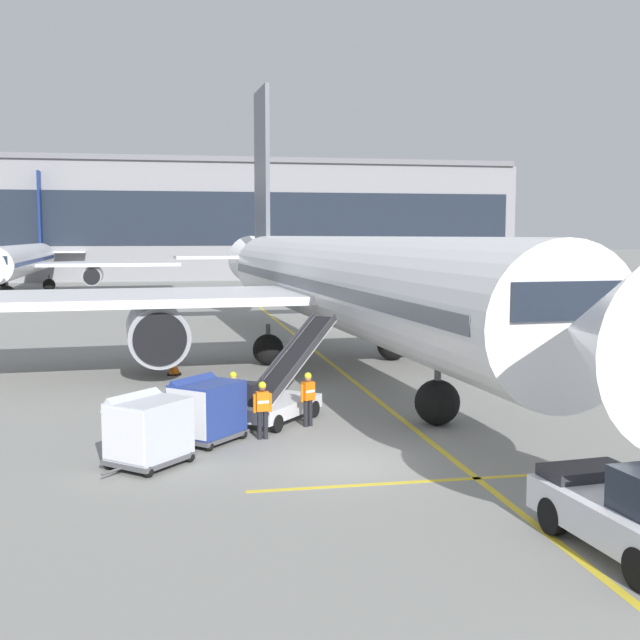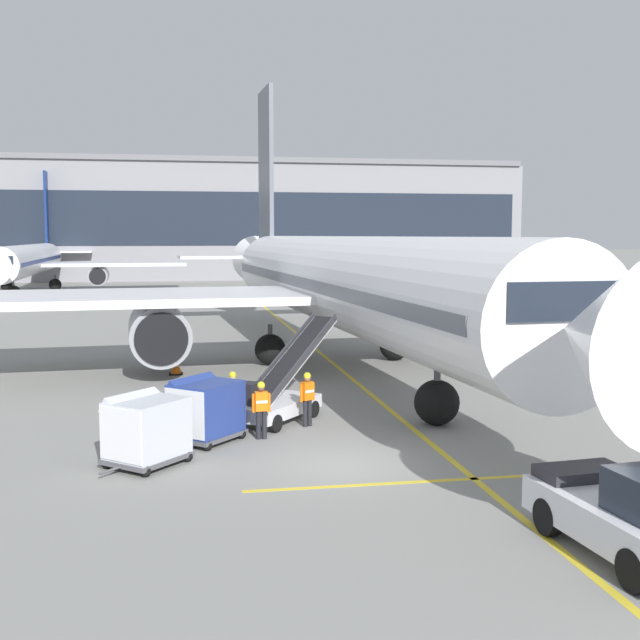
{
  "view_description": "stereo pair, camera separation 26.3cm",
  "coord_description": "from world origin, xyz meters",
  "px_view_note": "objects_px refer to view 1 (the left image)",
  "views": [
    {
      "loc": [
        -4.5,
        -20.37,
        6.08
      ],
      "look_at": [
        0.58,
        6.67,
        3.16
      ],
      "focal_mm": 45.02,
      "sensor_mm": 36.0,
      "label": 1
    },
    {
      "loc": [
        -4.25,
        -20.42,
        6.08
      ],
      "look_at": [
        0.58,
        6.67,
        3.16
      ],
      "focal_mm": 45.02,
      "sensor_mm": 36.0,
      "label": 2
    }
  ],
  "objects_px": {
    "ground_crew_by_loader": "(308,396)",
    "safety_cone_engine_keepout": "(174,367)",
    "ground_crew_marshaller": "(262,406)",
    "distant_airplane": "(23,261)",
    "belt_loader": "(279,393)",
    "pushback_tug": "(639,514)",
    "baggage_cart_second": "(148,429)",
    "baggage_cart_lead": "(206,408)",
    "ground_crew_by_carts": "(233,395)",
    "parked_airplane": "(337,283)"
  },
  "relations": [
    {
      "from": "ground_crew_by_loader",
      "to": "safety_cone_engine_keepout",
      "type": "bearing_deg",
      "value": 111.53
    },
    {
      "from": "ground_crew_marshaller",
      "to": "distant_airplane",
      "type": "xyz_separation_m",
      "value": [
        -18.07,
        67.15,
        2.37
      ]
    },
    {
      "from": "belt_loader",
      "to": "ground_crew_by_loader",
      "type": "xyz_separation_m",
      "value": [
        0.8,
        -0.98,
        0.09
      ]
    },
    {
      "from": "pushback_tug",
      "to": "ground_crew_marshaller",
      "type": "distance_m",
      "value": 11.73
    },
    {
      "from": "baggage_cart_second",
      "to": "safety_cone_engine_keepout",
      "type": "distance_m",
      "value": 14.09
    },
    {
      "from": "pushback_tug",
      "to": "ground_crew_by_loader",
      "type": "height_order",
      "value": "pushback_tug"
    },
    {
      "from": "baggage_cart_lead",
      "to": "ground_crew_by_carts",
      "type": "relative_size",
      "value": 1.48
    },
    {
      "from": "safety_cone_engine_keepout",
      "to": "distant_airplane",
      "type": "relative_size",
      "value": 0.02
    },
    {
      "from": "baggage_cart_second",
      "to": "distant_airplane",
      "type": "height_order",
      "value": "distant_airplane"
    },
    {
      "from": "baggage_cart_lead",
      "to": "distant_airplane",
      "type": "relative_size",
      "value": 0.06
    },
    {
      "from": "belt_loader",
      "to": "ground_crew_marshaller",
      "type": "height_order",
      "value": "belt_loader"
    },
    {
      "from": "baggage_cart_lead",
      "to": "baggage_cart_second",
      "type": "distance_m",
      "value": 2.75
    },
    {
      "from": "baggage_cart_second",
      "to": "ground_crew_by_carts",
      "type": "height_order",
      "value": "baggage_cart_second"
    },
    {
      "from": "ground_crew_marshaller",
      "to": "safety_cone_engine_keepout",
      "type": "xyz_separation_m",
      "value": [
        -2.53,
        11.84,
        -0.66
      ]
    },
    {
      "from": "parked_airplane",
      "to": "ground_crew_marshaller",
      "type": "distance_m",
      "value": 14.07
    },
    {
      "from": "parked_airplane",
      "to": "baggage_cart_second",
      "type": "height_order",
      "value": "parked_airplane"
    },
    {
      "from": "parked_airplane",
      "to": "safety_cone_engine_keepout",
      "type": "height_order",
      "value": "parked_airplane"
    },
    {
      "from": "parked_airplane",
      "to": "baggage_cart_second",
      "type": "bearing_deg",
      "value": -118.81
    },
    {
      "from": "baggage_cart_second",
      "to": "ground_crew_by_loader",
      "type": "relative_size",
      "value": 1.48
    },
    {
      "from": "ground_crew_marshaller",
      "to": "safety_cone_engine_keepout",
      "type": "height_order",
      "value": "ground_crew_marshaller"
    },
    {
      "from": "belt_loader",
      "to": "distant_airplane",
      "type": "xyz_separation_m",
      "value": [
        -18.89,
        64.83,
        2.46
      ]
    },
    {
      "from": "belt_loader",
      "to": "baggage_cart_lead",
      "type": "bearing_deg",
      "value": -137.03
    },
    {
      "from": "ground_crew_marshaller",
      "to": "belt_loader",
      "type": "bearing_deg",
      "value": 70.6
    },
    {
      "from": "ground_crew_by_carts",
      "to": "distant_airplane",
      "type": "relative_size",
      "value": 0.04
    },
    {
      "from": "parked_airplane",
      "to": "safety_cone_engine_keepout",
      "type": "distance_m",
      "value": 8.36
    },
    {
      "from": "ground_crew_by_carts",
      "to": "ground_crew_marshaller",
      "type": "distance_m",
      "value": 2.05
    },
    {
      "from": "baggage_cart_lead",
      "to": "ground_crew_by_carts",
      "type": "bearing_deg",
      "value": 63.41
    },
    {
      "from": "belt_loader",
      "to": "ground_crew_by_carts",
      "type": "bearing_deg",
      "value": -165.26
    },
    {
      "from": "baggage_cart_lead",
      "to": "baggage_cart_second",
      "type": "height_order",
      "value": "same"
    },
    {
      "from": "parked_airplane",
      "to": "ground_crew_marshaller",
      "type": "bearing_deg",
      "value": -111.18
    },
    {
      "from": "ground_crew_marshaller",
      "to": "ground_crew_by_loader",
      "type": "bearing_deg",
      "value": 39.8
    },
    {
      "from": "belt_loader",
      "to": "pushback_tug",
      "type": "bearing_deg",
      "value": -67.26
    },
    {
      "from": "baggage_cart_second",
      "to": "ground_crew_by_loader",
      "type": "height_order",
      "value": "baggage_cart_second"
    },
    {
      "from": "parked_airplane",
      "to": "pushback_tug",
      "type": "distance_m",
      "value": 23.14
    },
    {
      "from": "pushback_tug",
      "to": "ground_crew_by_loader",
      "type": "bearing_deg",
      "value": 111.08
    },
    {
      "from": "ground_crew_marshaller",
      "to": "baggage_cart_second",
      "type": "bearing_deg",
      "value": -146.17
    },
    {
      "from": "pushback_tug",
      "to": "distant_airplane",
      "type": "xyz_separation_m",
      "value": [
        -24.08,
        77.23,
        2.54
      ]
    },
    {
      "from": "baggage_cart_second",
      "to": "ground_crew_by_loader",
      "type": "distance_m",
      "value": 6.07
    },
    {
      "from": "parked_airplane",
      "to": "ground_crew_by_carts",
      "type": "height_order",
      "value": "parked_airplane"
    },
    {
      "from": "pushback_tug",
      "to": "baggage_cart_lead",
      "type": "bearing_deg",
      "value": 127.34
    },
    {
      "from": "baggage_cart_second",
      "to": "ground_crew_marshaller",
      "type": "height_order",
      "value": "baggage_cart_second"
    },
    {
      "from": "ground_crew_by_loader",
      "to": "safety_cone_engine_keepout",
      "type": "distance_m",
      "value": 11.31
    },
    {
      "from": "ground_crew_by_loader",
      "to": "ground_crew_by_carts",
      "type": "height_order",
      "value": "same"
    },
    {
      "from": "parked_airplane",
      "to": "distant_airplane",
      "type": "distance_m",
      "value": 59.0
    },
    {
      "from": "baggage_cart_second",
      "to": "safety_cone_engine_keepout",
      "type": "height_order",
      "value": "baggage_cart_second"
    },
    {
      "from": "ground_crew_by_carts",
      "to": "baggage_cart_second",
      "type": "bearing_deg",
      "value": -122.08
    },
    {
      "from": "ground_crew_by_loader",
      "to": "safety_cone_engine_keepout",
      "type": "height_order",
      "value": "ground_crew_by_loader"
    },
    {
      "from": "belt_loader",
      "to": "distant_airplane",
      "type": "distance_m",
      "value": 67.57
    },
    {
      "from": "ground_crew_by_carts",
      "to": "safety_cone_engine_keepout",
      "type": "distance_m",
      "value": 10.11
    },
    {
      "from": "baggage_cart_lead",
      "to": "safety_cone_engine_keepout",
      "type": "xyz_separation_m",
      "value": [
        -0.86,
        11.84,
        -0.67
      ]
    }
  ]
}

